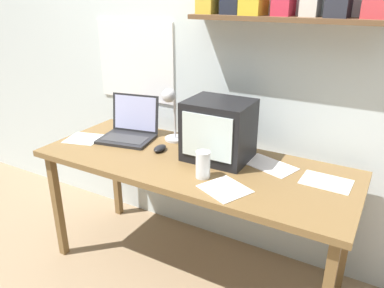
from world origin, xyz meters
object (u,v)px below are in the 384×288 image
at_px(juice_glass, 203,166).
at_px(printed_handout, 269,165).
at_px(corner_desk, 192,171).
at_px(laptop, 130,127).
at_px(loose_paper_near_monitor, 225,189).
at_px(desk_lamp, 171,110).
at_px(loose_paper_near_laptop, 84,139).
at_px(computer_mouse, 160,148).
at_px(open_notebook, 326,182).
at_px(crt_monitor, 219,130).

bearing_deg(juice_glass, printed_handout, 50.36).
distance_m(corner_desk, laptop, 0.55).
distance_m(laptop, loose_paper_near_monitor, 0.88).
distance_m(laptop, desk_lamp, 0.31).
bearing_deg(loose_paper_near_monitor, loose_paper_near_laptop, 171.98).
relative_size(corner_desk, computer_mouse, 16.11).
height_order(laptop, loose_paper_near_laptop, laptop).
relative_size(desk_lamp, juice_glass, 2.45).
distance_m(printed_handout, loose_paper_near_laptop, 1.17).
distance_m(juice_glass, loose_paper_near_laptop, 0.91).
distance_m(desk_lamp, open_notebook, 0.98).
height_order(crt_monitor, juice_glass, crt_monitor).
distance_m(corner_desk, juice_glass, 0.24).
distance_m(crt_monitor, loose_paper_near_monitor, 0.40).
bearing_deg(open_notebook, juice_glass, -155.57).
bearing_deg(crt_monitor, juice_glass, -82.20).
distance_m(corner_desk, desk_lamp, 0.42).
relative_size(juice_glass, printed_handout, 0.44).
bearing_deg(loose_paper_near_laptop, crt_monitor, 10.43).
bearing_deg(computer_mouse, desk_lamp, 98.03).
bearing_deg(corner_desk, desk_lamp, 143.15).
bearing_deg(crt_monitor, computer_mouse, -167.79).
distance_m(crt_monitor, juice_glass, 0.27).
distance_m(corner_desk, crt_monitor, 0.27).
xyz_separation_m(juice_glass, computer_mouse, (-0.38, 0.17, -0.05)).
bearing_deg(corner_desk, computer_mouse, 173.37).
bearing_deg(computer_mouse, loose_paper_near_laptop, -171.23).
bearing_deg(printed_handout, corner_desk, -158.75).
relative_size(laptop, loose_paper_near_laptop, 1.48).
height_order(laptop, loose_paper_near_monitor, laptop).
bearing_deg(printed_handout, juice_glass, -129.64).
distance_m(laptop, loose_paper_near_laptop, 0.30).
height_order(crt_monitor, loose_paper_near_laptop, crt_monitor).
height_order(crt_monitor, desk_lamp, desk_lamp).
bearing_deg(loose_paper_near_monitor, juice_glass, 158.45).
bearing_deg(loose_paper_near_monitor, open_notebook, 37.68).
xyz_separation_m(crt_monitor, open_notebook, (0.59, 0.00, -0.16)).
xyz_separation_m(printed_handout, loose_paper_near_monitor, (-0.09, -0.36, 0.00)).
xyz_separation_m(laptop, open_notebook, (1.22, -0.01, -0.06)).
distance_m(crt_monitor, laptop, 0.64).
xyz_separation_m(desk_lamp, loose_paper_near_laptop, (-0.51, -0.25, -0.20)).
bearing_deg(laptop, loose_paper_near_laptop, -154.90).
bearing_deg(laptop, crt_monitor, -12.55).
relative_size(computer_mouse, open_notebook, 0.46).
relative_size(corner_desk, desk_lamp, 5.22).
xyz_separation_m(juice_glass, loose_paper_near_laptop, (-0.91, 0.09, -0.06)).
distance_m(desk_lamp, juice_glass, 0.54).
bearing_deg(loose_paper_near_laptop, open_notebook, 6.33).
height_order(laptop, printed_handout, laptop).
bearing_deg(corner_desk, juice_glass, -44.78).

